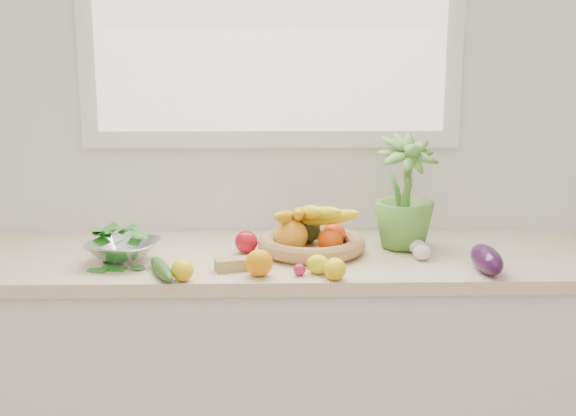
{
  "coord_description": "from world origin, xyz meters",
  "views": [
    {
      "loc": [
        0.0,
        -0.26,
        1.53
      ],
      "look_at": [
        0.05,
        1.93,
        1.05
      ],
      "focal_mm": 45.0,
      "sensor_mm": 36.0,
      "label": 1
    }
  ],
  "objects_px": {
    "eggplant": "(487,259)",
    "colander_with_spinach": "(123,244)",
    "apple": "(246,242)",
    "cucumber": "(162,269)",
    "potted_herb": "(405,191)",
    "fruit_basket": "(311,237)"
  },
  "relations": [
    {
      "from": "eggplant",
      "to": "colander_with_spinach",
      "type": "height_order",
      "value": "colander_with_spinach"
    },
    {
      "from": "apple",
      "to": "colander_with_spinach",
      "type": "bearing_deg",
      "value": -165.25
    },
    {
      "from": "apple",
      "to": "cucumber",
      "type": "xyz_separation_m",
      "value": [
        -0.23,
        -0.23,
        -0.02
      ]
    },
    {
      "from": "eggplant",
      "to": "potted_herb",
      "type": "relative_size",
      "value": 0.54
    },
    {
      "from": "apple",
      "to": "fruit_basket",
      "type": "height_order",
      "value": "fruit_basket"
    },
    {
      "from": "eggplant",
      "to": "fruit_basket",
      "type": "distance_m",
      "value": 0.54
    },
    {
      "from": "cucumber",
      "to": "colander_with_spinach",
      "type": "relative_size",
      "value": 0.9
    },
    {
      "from": "eggplant",
      "to": "cucumber",
      "type": "relative_size",
      "value": 0.86
    },
    {
      "from": "eggplant",
      "to": "cucumber",
      "type": "xyz_separation_m",
      "value": [
        -0.94,
        -0.01,
        -0.02
      ]
    },
    {
      "from": "eggplant",
      "to": "colander_with_spinach",
      "type": "xyz_separation_m",
      "value": [
        -1.07,
        0.12,
        0.02
      ]
    },
    {
      "from": "apple",
      "to": "cucumber",
      "type": "distance_m",
      "value": 0.33
    },
    {
      "from": "fruit_basket",
      "to": "colander_with_spinach",
      "type": "xyz_separation_m",
      "value": [
        -0.57,
        -0.1,
        0.01
      ]
    },
    {
      "from": "potted_herb",
      "to": "fruit_basket",
      "type": "xyz_separation_m",
      "value": [
        -0.3,
        -0.05,
        -0.14
      ]
    },
    {
      "from": "cucumber",
      "to": "fruit_basket",
      "type": "height_order",
      "value": "fruit_basket"
    },
    {
      "from": "eggplant",
      "to": "cucumber",
      "type": "bearing_deg",
      "value": -179.19
    },
    {
      "from": "apple",
      "to": "colander_with_spinach",
      "type": "distance_m",
      "value": 0.38
    },
    {
      "from": "potted_herb",
      "to": "colander_with_spinach",
      "type": "xyz_separation_m",
      "value": [
        -0.88,
        -0.14,
        -0.13
      ]
    },
    {
      "from": "potted_herb",
      "to": "colander_with_spinach",
      "type": "bearing_deg",
      "value": -170.71
    },
    {
      "from": "colander_with_spinach",
      "to": "potted_herb",
      "type": "bearing_deg",
      "value": 9.29
    },
    {
      "from": "cucumber",
      "to": "apple",
      "type": "bearing_deg",
      "value": 45.07
    },
    {
      "from": "eggplant",
      "to": "potted_herb",
      "type": "height_order",
      "value": "potted_herb"
    },
    {
      "from": "cucumber",
      "to": "potted_herb",
      "type": "relative_size",
      "value": 0.62
    }
  ]
}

